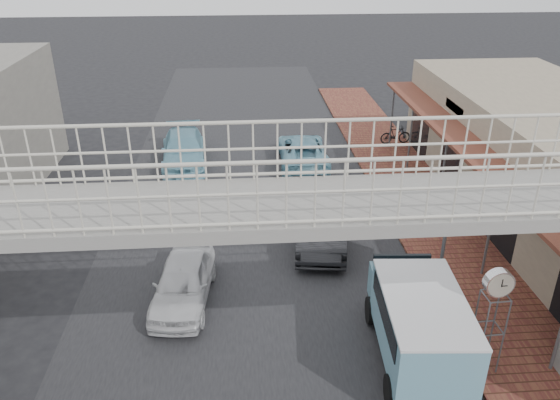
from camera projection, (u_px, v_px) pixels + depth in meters
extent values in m
plane|color=black|center=(254.00, 307.00, 15.15)|extent=(120.00, 120.00, 0.00)
cube|color=black|center=(254.00, 307.00, 15.15)|extent=(10.00, 60.00, 0.01)
cube|color=brown|center=(445.00, 242.00, 18.25)|extent=(3.00, 40.00, 0.10)
cube|color=brown|center=(482.00, 150.00, 17.97)|extent=(1.80, 18.00, 0.12)
cube|color=silver|center=(456.00, 108.00, 20.95)|extent=(0.08, 2.60, 0.90)
cube|color=#B21914|center=(541.00, 175.00, 15.13)|extent=(0.08, 2.20, 0.80)
cube|color=gray|center=(256.00, 208.00, 9.31)|extent=(14.00, 2.00, 0.24)
cube|color=beige|center=(253.00, 151.00, 9.87)|extent=(14.00, 0.08, 1.10)
cube|color=beige|center=(257.00, 197.00, 8.17)|extent=(14.00, 0.08, 1.10)
imported|color=silver|center=(183.00, 281.00, 15.17)|extent=(1.84, 3.81, 1.26)
imported|color=black|center=(321.00, 221.00, 18.12)|extent=(2.14, 4.65, 1.48)
imported|color=#6AA4B8|center=(303.00, 151.00, 24.30)|extent=(2.12, 4.48, 1.24)
imported|color=#6DA8BD|center=(184.00, 150.00, 24.22)|extent=(2.26, 4.80, 1.35)
cylinder|color=black|center=(372.00, 310.00, 14.42)|extent=(0.30, 0.75, 0.73)
cylinder|color=black|center=(433.00, 310.00, 14.43)|extent=(0.30, 0.75, 0.73)
cylinder|color=black|center=(392.00, 391.00, 11.88)|extent=(0.30, 0.75, 0.73)
cylinder|color=black|center=(467.00, 391.00, 11.89)|extent=(0.30, 0.75, 0.73)
cube|color=#6AA1B7|center=(422.00, 326.00, 12.49)|extent=(2.01, 3.47, 1.42)
cube|color=#6AA1B7|center=(403.00, 286.00, 14.34)|extent=(1.76, 1.06, 0.94)
cube|color=black|center=(424.00, 313.00, 12.32)|extent=(2.01, 2.85, 0.52)
cube|color=silver|center=(426.00, 300.00, 12.17)|extent=(2.03, 3.47, 0.06)
imported|color=black|center=(393.00, 198.00, 20.06)|extent=(1.89, 0.80, 0.97)
imported|color=black|center=(396.00, 135.00, 26.41)|extent=(1.52, 0.52, 0.90)
cylinder|color=#59595B|center=(474.00, 326.00, 12.70)|extent=(0.04, 0.04, 2.04)
cylinder|color=#59595B|center=(493.00, 324.00, 12.75)|extent=(0.04, 0.04, 2.04)
cylinder|color=#59595B|center=(483.00, 340.00, 12.27)|extent=(0.04, 0.04, 2.04)
cylinder|color=#59595B|center=(503.00, 338.00, 12.32)|extent=(0.04, 0.04, 2.04)
cylinder|color=silver|center=(499.00, 283.00, 11.91)|extent=(0.67, 0.26, 0.66)
cylinder|color=beige|center=(501.00, 286.00, 11.80)|extent=(0.58, 0.04, 0.58)
cylinder|color=beige|center=(496.00, 280.00, 12.02)|extent=(0.58, 0.04, 0.58)
cylinder|color=#59595B|center=(443.00, 251.00, 14.93)|extent=(0.10, 0.10, 2.85)
cube|color=black|center=(448.00, 218.00, 14.45)|extent=(1.17, 0.23, 0.88)
cone|color=black|center=(477.00, 215.00, 14.61)|extent=(0.74, 1.15, 1.08)
cube|color=white|center=(447.00, 220.00, 14.43)|extent=(0.78, 0.12, 0.59)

